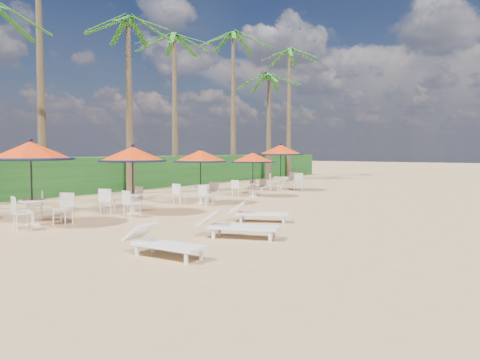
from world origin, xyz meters
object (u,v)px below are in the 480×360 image
(station_1, at_px, (131,163))
(station_4, at_px, (282,156))
(lounger_near, at_px, (161,242))
(lounger_far, at_px, (256,212))
(station_0, at_px, (32,161))
(lounger_mid, at_px, (236,225))
(station_2, at_px, (200,163))
(station_3, at_px, (253,163))

(station_1, bearing_deg, station_4, 92.86)
(lounger_near, bearing_deg, lounger_far, 98.44)
(station_0, distance_m, lounger_far, 6.68)
(station_0, bearing_deg, lounger_mid, 16.57)
(station_2, height_order, lounger_far, station_2)
(station_0, bearing_deg, lounger_near, -7.34)
(lounger_near, distance_m, lounger_far, 5.09)
(station_3, relative_size, lounger_near, 1.16)
(station_2, height_order, station_4, station_4)
(station_2, xyz_separation_m, lounger_far, (4.51, -2.71, -1.36))
(lounger_far, bearing_deg, lounger_near, -107.09)
(station_1, height_order, lounger_far, station_1)
(lounger_far, bearing_deg, station_2, 120.82)
(station_2, relative_size, station_4, 0.89)
(lounger_mid, xyz_separation_m, lounger_far, (-1.01, 2.47, -0.03))
(station_1, xyz_separation_m, station_3, (0.03, 7.35, -0.18))
(station_2, xyz_separation_m, station_4, (-0.52, 7.39, 0.21))
(station_2, distance_m, lounger_far, 5.43)
(station_4, xyz_separation_m, lounger_mid, (6.04, -12.57, -1.54))
(lounger_mid, bearing_deg, station_2, 115.94)
(station_0, height_order, lounger_mid, station_0)
(station_0, xyz_separation_m, station_1, (0.46, 3.29, -0.10))
(station_0, distance_m, lounger_near, 6.15)
(station_4, bearing_deg, lounger_mid, -64.34)
(station_2, bearing_deg, lounger_mid, -43.18)
(station_0, bearing_deg, station_1, 82.04)
(station_1, bearing_deg, lounger_near, -36.64)
(station_4, relative_size, lounger_mid, 1.23)
(lounger_near, xyz_separation_m, lounger_far, (-0.97, 4.99, -0.01))
(station_3, height_order, lounger_far, station_3)
(station_0, xyz_separation_m, lounger_near, (5.90, -0.76, -1.54))
(lounger_near, bearing_deg, station_1, 140.76)
(station_0, height_order, station_3, station_0)
(station_1, relative_size, lounger_mid, 1.14)
(station_4, bearing_deg, station_0, -89.63)
(station_3, bearing_deg, lounger_near, -64.59)
(lounger_near, xyz_separation_m, lounger_mid, (0.04, 2.53, 0.03))
(lounger_near, height_order, lounger_mid, lounger_mid)
(station_4, bearing_deg, station_2, -86.01)
(station_4, distance_m, lounger_near, 16.32)
(station_1, distance_m, lounger_far, 4.79)
(station_4, bearing_deg, station_3, -81.04)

